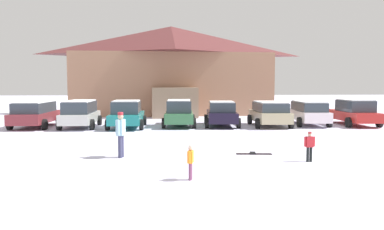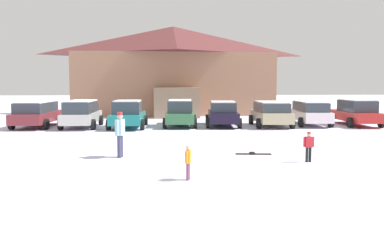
{
  "view_description": "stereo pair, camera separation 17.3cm",
  "coord_description": "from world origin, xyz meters",
  "px_view_note": "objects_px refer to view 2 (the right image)",
  "views": [
    {
      "loc": [
        -1.35,
        -8.02,
        2.7
      ],
      "look_at": [
        -0.12,
        8.71,
        1.29
      ],
      "focal_mm": 35.0,
      "sensor_mm": 36.0,
      "label": 1
    },
    {
      "loc": [
        -1.18,
        -8.03,
        2.7
      ],
      "look_at": [
        -0.12,
        8.71,
        1.29
      ],
      "focal_mm": 35.0,
      "sensor_mm": 36.0,
      "label": 2
    }
  ],
  "objects_px": {
    "parked_red_sedan": "(356,112)",
    "skier_adult_in_blue_parka": "(120,132)",
    "parked_silver_wagon": "(82,113)",
    "parked_teal_hatchback": "(128,114)",
    "skier_child_in_red_jacket": "(309,145)",
    "parked_white_suv": "(310,112)",
    "parked_maroon_van": "(37,113)",
    "parked_black_sedan": "(223,114)",
    "ski_lodge": "(173,69)",
    "pair_of_skis": "(253,154)",
    "parked_green_coupe": "(180,113)",
    "parked_beige_suv": "(271,113)",
    "skier_child_in_orange_jacket": "(188,160)"
  },
  "relations": [
    {
      "from": "skier_child_in_orange_jacket",
      "to": "pair_of_skis",
      "type": "distance_m",
      "value": 4.57
    },
    {
      "from": "parked_red_sedan",
      "to": "skier_child_in_red_jacket",
      "type": "xyz_separation_m",
      "value": [
        -7.33,
        -11.04,
        -0.25
      ]
    },
    {
      "from": "parked_teal_hatchback",
      "to": "pair_of_skis",
      "type": "relative_size",
      "value": 3.12
    },
    {
      "from": "skier_child_in_red_jacket",
      "to": "parked_teal_hatchback",
      "type": "bearing_deg",
      "value": 124.48
    },
    {
      "from": "parked_maroon_van",
      "to": "skier_adult_in_blue_parka",
      "type": "height_order",
      "value": "skier_adult_in_blue_parka"
    },
    {
      "from": "parked_red_sedan",
      "to": "parked_teal_hatchback",
      "type": "bearing_deg",
      "value": -178.46
    },
    {
      "from": "parked_red_sedan",
      "to": "skier_adult_in_blue_parka",
      "type": "xyz_separation_m",
      "value": [
        -13.93,
        -9.79,
        0.1
      ]
    },
    {
      "from": "ski_lodge",
      "to": "pair_of_skis",
      "type": "height_order",
      "value": "ski_lodge"
    },
    {
      "from": "ski_lodge",
      "to": "skier_adult_in_blue_parka",
      "type": "distance_m",
      "value": 21.56
    },
    {
      "from": "parked_silver_wagon",
      "to": "parked_black_sedan",
      "type": "distance_m",
      "value": 8.81
    },
    {
      "from": "parked_maroon_van",
      "to": "skier_child_in_red_jacket",
      "type": "relative_size",
      "value": 4.33
    },
    {
      "from": "ski_lodge",
      "to": "parked_teal_hatchback",
      "type": "bearing_deg",
      "value": -104.03
    },
    {
      "from": "parked_red_sedan",
      "to": "parked_silver_wagon",
      "type": "bearing_deg",
      "value": -179.56
    },
    {
      "from": "ski_lodge",
      "to": "skier_child_in_red_jacket",
      "type": "bearing_deg",
      "value": -79.01
    },
    {
      "from": "parked_black_sedan",
      "to": "parked_white_suv",
      "type": "bearing_deg",
      "value": 2.91
    },
    {
      "from": "parked_maroon_van",
      "to": "parked_teal_hatchback",
      "type": "relative_size",
      "value": 1.05
    },
    {
      "from": "skier_adult_in_blue_parka",
      "to": "parked_teal_hatchback",
      "type": "bearing_deg",
      "value": 94.34
    },
    {
      "from": "parked_maroon_van",
      "to": "parked_red_sedan",
      "type": "bearing_deg",
      "value": -0.82
    },
    {
      "from": "parked_teal_hatchback",
      "to": "parked_black_sedan",
      "type": "xyz_separation_m",
      "value": [
        5.93,
        0.43,
        -0.04
      ]
    },
    {
      "from": "parked_black_sedan",
      "to": "pair_of_skis",
      "type": "xyz_separation_m",
      "value": [
        -0.21,
        -9.57,
        -0.79
      ]
    },
    {
      "from": "parked_white_suv",
      "to": "pair_of_skis",
      "type": "bearing_deg",
      "value": -121.32
    },
    {
      "from": "parked_beige_suv",
      "to": "skier_child_in_orange_jacket",
      "type": "height_order",
      "value": "parked_beige_suv"
    },
    {
      "from": "parked_black_sedan",
      "to": "skier_child_in_orange_jacket",
      "type": "height_order",
      "value": "parked_black_sedan"
    },
    {
      "from": "skier_child_in_red_jacket",
      "to": "ski_lodge",
      "type": "bearing_deg",
      "value": 100.99
    },
    {
      "from": "parked_silver_wagon",
      "to": "pair_of_skis",
      "type": "bearing_deg",
      "value": -47.55
    },
    {
      "from": "parked_maroon_van",
      "to": "parked_beige_suv",
      "type": "relative_size",
      "value": 1.11
    },
    {
      "from": "parked_maroon_van",
      "to": "parked_teal_hatchback",
      "type": "xyz_separation_m",
      "value": [
        5.71,
        -0.68,
        -0.03
      ]
    },
    {
      "from": "parked_green_coupe",
      "to": "pair_of_skis",
      "type": "bearing_deg",
      "value": -75.71
    },
    {
      "from": "parked_green_coupe",
      "to": "skier_child_in_red_jacket",
      "type": "bearing_deg",
      "value": -70.12
    },
    {
      "from": "parked_red_sedan",
      "to": "parked_black_sedan",
      "type": "bearing_deg",
      "value": 179.74
    },
    {
      "from": "parked_silver_wagon",
      "to": "parked_green_coupe",
      "type": "relative_size",
      "value": 0.93
    },
    {
      "from": "ski_lodge",
      "to": "skier_child_in_orange_jacket",
      "type": "relative_size",
      "value": 18.03
    },
    {
      "from": "parked_teal_hatchback",
      "to": "skier_child_in_orange_jacket",
      "type": "distance_m",
      "value": 13.16
    },
    {
      "from": "ski_lodge",
      "to": "parked_teal_hatchback",
      "type": "relative_size",
      "value": 4.12
    },
    {
      "from": "parked_maroon_van",
      "to": "parked_teal_hatchback",
      "type": "bearing_deg",
      "value": -6.83
    },
    {
      "from": "ski_lodge",
      "to": "parked_black_sedan",
      "type": "distance_m",
      "value": 12.2
    },
    {
      "from": "parked_silver_wagon",
      "to": "parked_teal_hatchback",
      "type": "bearing_deg",
      "value": -5.14
    },
    {
      "from": "parked_teal_hatchback",
      "to": "skier_child_in_red_jacket",
      "type": "height_order",
      "value": "parked_teal_hatchback"
    },
    {
      "from": "parked_silver_wagon",
      "to": "parked_beige_suv",
      "type": "relative_size",
      "value": 1.02
    },
    {
      "from": "ski_lodge",
      "to": "parked_green_coupe",
      "type": "height_order",
      "value": "ski_lodge"
    },
    {
      "from": "parked_maroon_van",
      "to": "parked_white_suv",
      "type": "xyz_separation_m",
      "value": [
        17.44,
        0.04,
        -0.02
      ]
    },
    {
      "from": "parked_maroon_van",
      "to": "parked_beige_suv",
      "type": "bearing_deg",
      "value": -2.43
    },
    {
      "from": "parked_silver_wagon",
      "to": "skier_adult_in_blue_parka",
      "type": "relative_size",
      "value": 2.49
    },
    {
      "from": "parked_black_sedan",
      "to": "skier_adult_in_blue_parka",
      "type": "bearing_deg",
      "value": -117.96
    },
    {
      "from": "parked_green_coupe",
      "to": "skier_child_in_red_jacket",
      "type": "relative_size",
      "value": 4.26
    },
    {
      "from": "parked_black_sedan",
      "to": "parked_maroon_van",
      "type": "bearing_deg",
      "value": 178.76
    },
    {
      "from": "parked_teal_hatchback",
      "to": "parked_beige_suv",
      "type": "distance_m",
      "value": 8.95
    },
    {
      "from": "parked_red_sedan",
      "to": "skier_child_in_red_jacket",
      "type": "bearing_deg",
      "value": -123.6
    },
    {
      "from": "skier_child_in_red_jacket",
      "to": "parked_white_suv",
      "type": "bearing_deg",
      "value": 68.8
    },
    {
      "from": "parked_black_sedan",
      "to": "skier_child_in_red_jacket",
      "type": "distance_m",
      "value": 11.17
    }
  ]
}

